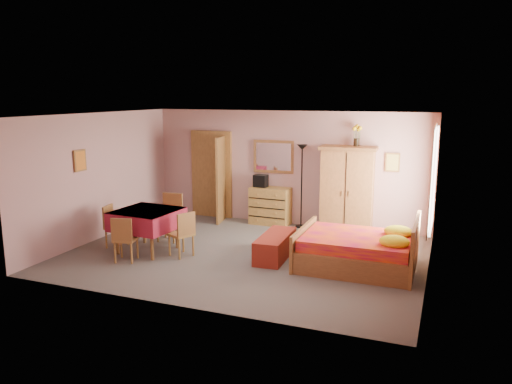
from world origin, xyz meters
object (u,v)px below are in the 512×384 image
at_px(chair_east, 181,234).
at_px(wardrobe, 347,190).
at_px(dining_table, 148,231).
at_px(bed, 357,241).
at_px(chair_south, 126,239).
at_px(stereo, 261,181).
at_px(chair_west, 117,226).
at_px(chest_of_drawers, 270,206).
at_px(sunflower_vase, 357,135).
at_px(floor_lamp, 302,186).
at_px(bench, 275,246).
at_px(wall_mirror, 274,157).
at_px(chair_north, 169,218).

bearing_deg(chair_east, wardrobe, -18.26).
height_order(dining_table, chair_east, chair_east).
distance_m(bed, chair_south, 4.11).
relative_size(stereo, chair_west, 0.37).
distance_m(chest_of_drawers, sunflower_vase, 2.55).
bearing_deg(stereo, chest_of_drawers, 0.70).
bearing_deg(floor_lamp, stereo, 179.84).
height_order(bench, dining_table, dining_table).
bearing_deg(dining_table, chair_west, 178.59).
bearing_deg(sunflower_vase, wardrobe, -144.58).
relative_size(wall_mirror, wardrobe, 0.51).
bearing_deg(bed, wardrobe, 105.83).
xyz_separation_m(floor_lamp, chair_east, (-1.51, -2.77, -0.51)).
relative_size(floor_lamp, bed, 0.94).
bearing_deg(stereo, chair_east, -100.80).
xyz_separation_m(stereo, dining_table, (-1.27, -2.75, -0.60)).
distance_m(sunflower_vase, chair_north, 4.29).
xyz_separation_m(wardrobe, dining_table, (-3.28, -2.70, -0.54)).
distance_m(stereo, chair_south, 3.68).
height_order(sunflower_vase, bench, sunflower_vase).
height_order(dining_table, chair_west, chair_west).
relative_size(stereo, chair_south, 0.36).
bearing_deg(dining_table, wall_mirror, 63.11).
bearing_deg(stereo, bed, -40.02).
distance_m(wall_mirror, stereo, 0.63).
bearing_deg(bench, stereo, 116.98).
bearing_deg(chair_north, wall_mirror, -129.64).
distance_m(bench, dining_table, 2.46).
bearing_deg(chair_south, bed, 2.13).
relative_size(chest_of_drawers, stereo, 3.00).
bearing_deg(dining_table, chest_of_drawers, 61.38).
bearing_deg(stereo, chair_north, -122.21).
bearing_deg(chair_north, chair_south, 82.09).
height_order(floor_lamp, chair_north, floor_lamp).
relative_size(sunflower_vase, dining_table, 0.41).
bearing_deg(chair_south, chest_of_drawers, 50.85).
xyz_separation_m(floor_lamp, chair_west, (-2.97, -2.73, -0.52)).
xyz_separation_m(sunflower_vase, chair_west, (-4.15, -2.78, -1.69)).
bearing_deg(stereo, dining_table, -114.71).
bearing_deg(bench, wall_mirror, 110.16).
xyz_separation_m(wardrobe, bench, (-0.88, -2.17, -0.73)).
height_order(chest_of_drawers, chair_north, chair_north).
height_order(stereo, chair_south, stereo).
bearing_deg(wall_mirror, floor_lamp, -19.56).
bearing_deg(chair_west, wall_mirror, 133.53).
bearing_deg(sunflower_vase, stereo, -178.73).
height_order(stereo, chair_east, stereo).
bearing_deg(chair_east, bench, -46.99).
xyz_separation_m(sunflower_vase, chair_south, (-3.46, -3.43, -1.69)).
height_order(bed, chair_east, bed).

